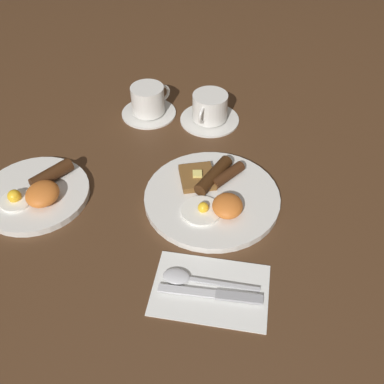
# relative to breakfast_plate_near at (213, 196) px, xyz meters

# --- Properties ---
(ground_plane) EXTENTS (3.00, 3.00, 0.00)m
(ground_plane) POSITION_rel_breakfast_plate_near_xyz_m (-0.00, 0.00, -0.01)
(ground_plane) COLOR #4C301C
(breakfast_plate_near) EXTENTS (0.29, 0.29, 0.05)m
(breakfast_plate_near) POSITION_rel_breakfast_plate_near_xyz_m (0.00, 0.00, 0.00)
(breakfast_plate_near) COLOR silver
(breakfast_plate_near) RESTS_ON ground_plane
(breakfast_plate_far) EXTENTS (0.23, 0.23, 0.05)m
(breakfast_plate_far) POSITION_rel_breakfast_plate_near_xyz_m (-0.03, 0.37, 0.00)
(breakfast_plate_far) COLOR silver
(breakfast_plate_far) RESTS_ON ground_plane
(teacup_near) EXTENTS (0.15, 0.15, 0.08)m
(teacup_near) POSITION_rel_breakfast_plate_near_xyz_m (0.29, 0.03, 0.02)
(teacup_near) COLOR silver
(teacup_near) RESTS_ON ground_plane
(teacup_far) EXTENTS (0.14, 0.14, 0.08)m
(teacup_far) POSITION_rel_breakfast_plate_near_xyz_m (0.30, 0.19, 0.02)
(teacup_far) COLOR silver
(teacup_far) RESTS_ON ground_plane
(napkin) EXTENTS (0.15, 0.21, 0.01)m
(napkin) POSITION_rel_breakfast_plate_near_xyz_m (-0.22, -0.01, -0.01)
(napkin) COLOR white
(napkin) RESTS_ON ground_plane
(knife) EXTENTS (0.02, 0.18, 0.01)m
(knife) POSITION_rel_breakfast_plate_near_xyz_m (-0.24, -0.02, -0.01)
(knife) COLOR silver
(knife) RESTS_ON napkin
(spoon) EXTENTS (0.04, 0.18, 0.01)m
(spoon) POSITION_rel_breakfast_plate_near_xyz_m (-0.21, 0.03, -0.00)
(spoon) COLOR silver
(spoon) RESTS_ON napkin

